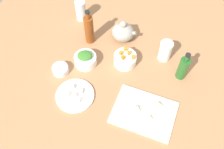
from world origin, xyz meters
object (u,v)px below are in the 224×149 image
Objects in this scene: bowl_small_side at (60,69)px; bowl_carrots at (125,59)px; plate_tofu at (75,96)px; bottle_0 at (183,68)px; teapot at (123,32)px; drinking_glass_0 at (165,51)px; bottle_1 at (89,29)px; cutting_board at (144,112)px; drinking_glass_1 at (81,10)px; bowl_greens at (85,60)px.

bowl_carrots is at bearing 30.74° from bowl_small_side.
plate_tofu is 1.06× the size of bottle_0.
teapot is at bearing 113.68° from bowl_carrots.
drinking_glass_0 is (37.38, 42.39, 5.66)cm from plate_tofu.
bottle_1 is (-57.70, 5.55, 2.12)cm from bottle_0.
cutting_board is at bearing 6.10° from plate_tofu.
plate_tofu is 56.80cm from drinking_glass_0.
drinking_glass_0 is (45.69, 3.69, -3.82)cm from bottle_1.
bottle_1 reaches higher than bowl_carrots.
bottle_0 is at bearing -16.71° from drinking_glass_1.
plate_tofu is at bearing -146.13° from bottle_0.
bowl_carrots is 19.24cm from teapot.
bowl_greens is at bearing -153.62° from drinking_glass_0.
teapot is at bearing 27.05° from bottle_1.
bowl_carrots is at bearing -17.82° from bottle_1.
bowl_carrots is 27.89cm from bottle_1.
teapot is at bearing 78.51° from plate_tofu.
bottle_1 reaches higher than cutting_board.
plate_tofu is 58.79cm from drinking_glass_1.
plate_tofu is at bearing -77.88° from bottle_1.
cutting_board is at bearing -112.57° from bottle_0.
bottle_1 is 1.91× the size of drinking_glass_0.
drinking_glass_0 is at bearing 48.59° from plate_tofu.
bowl_small_side is 0.67× the size of drinking_glass_1.
bottle_1 is at bearing -152.95° from teapot.
bottle_0 reaches higher than drinking_glass_0.
plate_tofu is 1.33× the size of teapot.
bowl_greens is at bearing 156.23° from cutting_board.
bowl_greens is at bearing 99.51° from plate_tofu.
cutting_board is 1.62× the size of bottle_0.
cutting_board is at bearing -40.69° from drinking_glass_1.
bottle_0 is 1.55× the size of drinking_glass_0.
teapot reaches higher than bowl_greens.
bottle_1 is (-45.58, 34.72, 9.59)cm from cutting_board.
cutting_board is 32.46cm from bottle_0.
teapot is at bearing 122.07° from cutting_board.
bottle_1 is at bearing 162.18° from bowl_carrots.
bowl_carrots is at bearing -31.72° from drinking_glass_1.
teapot reaches higher than drinking_glass_0.
bottle_0 is at bearing 4.86° from bowl_carrots.
plate_tofu is 59.94cm from bottle_0.
drinking_glass_0 reaches higher than bowl_greens.
drinking_glass_1 is (-21.38, 54.41, 6.19)cm from plate_tofu.
bowl_carrots is at bearing -149.11° from drinking_glass_0.
teapot is 1.14× the size of drinking_glass_1.
bowl_carrots is 1.04× the size of drinking_glass_0.
plate_tofu is (-37.27, -3.98, 0.10)cm from cutting_board.
plate_tofu is at bearing -119.76° from bowl_carrots.
bottle_1 is (-4.62, 16.68, 7.21)cm from bowl_greens.
bottle_1 is (-25.72, 8.27, 6.94)cm from bowl_carrots.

